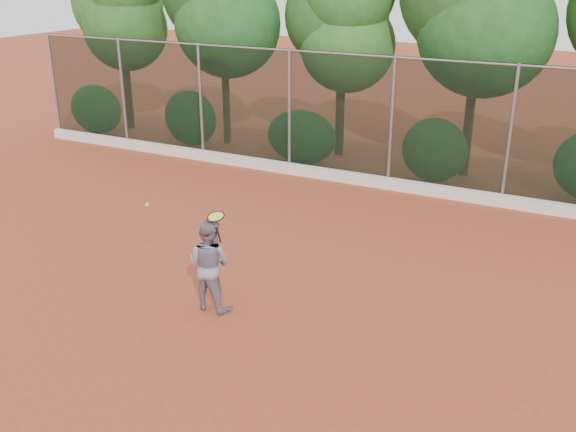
% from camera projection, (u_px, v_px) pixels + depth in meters
% --- Properties ---
extents(ground, '(80.00, 80.00, 0.00)m').
position_uv_depth(ground, '(263.00, 298.00, 11.66)').
color(ground, '#A24126').
rests_on(ground, ground).
extents(concrete_curb, '(24.00, 0.20, 0.30)m').
position_uv_depth(concrete_curb, '(386.00, 183.00, 17.26)').
color(concrete_curb, silver).
rests_on(concrete_curb, ground).
extents(tennis_player, '(0.82, 0.64, 1.67)m').
position_uv_depth(tennis_player, '(209.00, 264.00, 11.05)').
color(tennis_player, gray).
rests_on(tennis_player, ground).
extents(chainlink_fence, '(24.09, 0.09, 3.50)m').
position_uv_depth(chainlink_fence, '(392.00, 119.00, 16.78)').
color(chainlink_fence, black).
rests_on(chainlink_fence, ground).
extents(foliage_backdrop, '(23.70, 3.63, 7.55)m').
position_uv_depth(foliage_backdrop, '(401.00, 12.00, 17.71)').
color(foliage_backdrop, '#462A1B').
rests_on(foliage_backdrop, ground).
extents(tennis_racket, '(0.34, 0.33, 0.56)m').
position_uv_depth(tennis_racket, '(216.00, 219.00, 10.59)').
color(tennis_racket, black).
rests_on(tennis_racket, ground).
extents(tennis_ball_in_flight, '(0.07, 0.07, 0.07)m').
position_uv_depth(tennis_ball_in_flight, '(147.00, 205.00, 10.88)').
color(tennis_ball_in_flight, '#C7DC32').
rests_on(tennis_ball_in_flight, ground).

